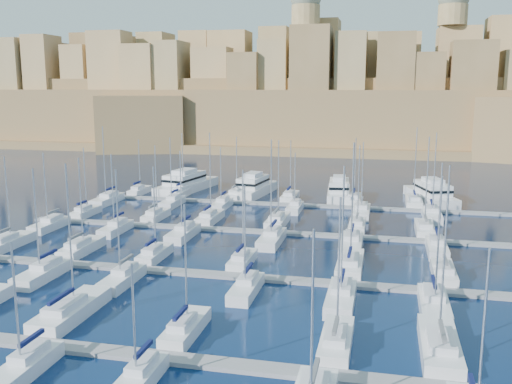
% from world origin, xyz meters
% --- Properties ---
extents(ground, '(600.00, 600.00, 0.00)m').
position_xyz_m(ground, '(0.00, 0.00, 0.00)').
color(ground, black).
rests_on(ground, ground).
extents(pontoon_near, '(84.00, 2.00, 0.40)m').
position_xyz_m(pontoon_near, '(0.00, -34.00, 0.20)').
color(pontoon_near, slate).
rests_on(pontoon_near, ground).
extents(pontoon_mid_near, '(84.00, 2.00, 0.40)m').
position_xyz_m(pontoon_mid_near, '(0.00, -12.00, 0.20)').
color(pontoon_mid_near, slate).
rests_on(pontoon_mid_near, ground).
extents(pontoon_mid_far, '(84.00, 2.00, 0.40)m').
position_xyz_m(pontoon_mid_far, '(0.00, 10.00, 0.20)').
color(pontoon_mid_far, slate).
rests_on(pontoon_mid_far, ground).
extents(pontoon_far, '(84.00, 2.00, 0.40)m').
position_xyz_m(pontoon_far, '(0.00, 32.00, 0.20)').
color(pontoon_far, slate).
rests_on(pontoon_far, ground).
extents(sailboat_2, '(3.31, 11.02, 15.98)m').
position_xyz_m(sailboat_2, '(-13.41, -27.62, 0.78)').
color(sailboat_2, silver).
rests_on(sailboat_2, ground).
extents(sailboat_3, '(2.48, 8.27, 12.79)m').
position_xyz_m(sailboat_3, '(-0.72, -28.97, 0.73)').
color(sailboat_3, silver).
rests_on(sailboat_3, ground).
extents(sailboat_4, '(2.67, 8.90, 14.01)m').
position_xyz_m(sailboat_4, '(13.35, -28.66, 0.74)').
color(sailboat_4, silver).
rests_on(sailboat_4, ground).
extents(sailboat_5, '(3.23, 10.77, 15.70)m').
position_xyz_m(sailboat_5, '(22.22, -27.74, 0.77)').
color(sailboat_5, silver).
rests_on(sailboat_5, ground).
extents(sailboat_8, '(2.41, 8.02, 11.66)m').
position_xyz_m(sailboat_8, '(-10.84, -38.90, 0.71)').
color(sailboat_8, silver).
rests_on(sailboat_8, ground).
extents(sailboat_9, '(2.23, 7.42, 10.48)m').
position_xyz_m(sailboat_9, '(-1.05, -38.61, 0.70)').
color(sailboat_9, silver).
rests_on(sailboat_9, ground).
extents(sailboat_12, '(2.82, 9.38, 13.55)m').
position_xyz_m(sailboat_12, '(-35.96, -6.43, 0.74)').
color(sailboat_12, silver).
rests_on(sailboat_12, ground).
extents(sailboat_13, '(2.77, 9.25, 13.72)m').
position_xyz_m(sailboat_13, '(-24.24, -6.49, 0.74)').
color(sailboat_13, silver).
rests_on(sailboat_13, ground).
extents(sailboat_14, '(2.39, 7.97, 12.91)m').
position_xyz_m(sailboat_14, '(-12.97, -7.12, 0.73)').
color(sailboat_14, silver).
rests_on(sailboat_14, ground).
extents(sailboat_15, '(2.39, 7.96, 12.90)m').
position_xyz_m(sailboat_15, '(-0.72, -7.12, 0.73)').
color(sailboat_15, silver).
rests_on(sailboat_15, ground).
extents(sailboat_16, '(3.13, 10.44, 16.54)m').
position_xyz_m(sailboat_16, '(13.14, -5.91, 0.78)').
color(sailboat_16, silver).
rests_on(sailboat_16, ground).
extents(sailboat_17, '(2.63, 8.76, 14.19)m').
position_xyz_m(sailboat_17, '(24.47, -6.73, 0.74)').
color(sailboat_17, silver).
rests_on(sailboat_17, ground).
extents(sailboat_19, '(2.79, 9.28, 13.96)m').
position_xyz_m(sailboat_19, '(-23.11, -17.53, 0.74)').
color(sailboat_19, silver).
rests_on(sailboat_19, ground).
extents(sailboat_20, '(2.55, 8.51, 14.12)m').
position_xyz_m(sailboat_20, '(-12.81, -17.15, 0.74)').
color(sailboat_20, silver).
rests_on(sailboat_20, ground).
extents(sailboat_21, '(2.51, 8.38, 12.82)m').
position_xyz_m(sailboat_21, '(2.25, -17.08, 0.73)').
color(sailboat_21, silver).
rests_on(sailboat_21, ground).
extents(sailboat_22, '(2.91, 9.70, 15.38)m').
position_xyz_m(sailboat_22, '(12.92, -17.73, 0.76)').
color(sailboat_22, silver).
rests_on(sailboat_22, ground).
extents(sailboat_23, '(2.89, 9.64, 14.69)m').
position_xyz_m(sailboat_23, '(22.51, -17.70, 0.75)').
color(sailboat_23, silver).
rests_on(sailboat_23, ground).
extents(sailboat_24, '(2.34, 7.81, 12.65)m').
position_xyz_m(sailboat_24, '(-35.52, 14.80, 0.72)').
color(sailboat_24, silver).
rests_on(sailboat_24, ground).
extents(sailboat_25, '(2.45, 8.18, 13.35)m').
position_xyz_m(sailboat_25, '(-21.99, 14.99, 0.73)').
color(sailboat_25, silver).
rests_on(sailboat_25, ground).
extents(sailboat_26, '(2.77, 9.22, 15.68)m').
position_xyz_m(sailboat_26, '(-12.21, 15.49, 0.76)').
color(sailboat_26, silver).
rests_on(sailboat_26, ground).
extents(sailboat_27, '(2.88, 9.61, 14.64)m').
position_xyz_m(sailboat_27, '(-0.33, 15.69, 0.75)').
color(sailboat_27, silver).
rests_on(sailboat_27, ground).
extents(sailboat_28, '(2.57, 8.58, 14.15)m').
position_xyz_m(sailboat_28, '(12.98, 15.18, 0.74)').
color(sailboat_28, silver).
rests_on(sailboat_28, ground).
extents(sailboat_29, '(2.84, 9.46, 15.64)m').
position_xyz_m(sailboat_29, '(23.59, 15.61, 0.76)').
color(sailboat_29, silver).
rests_on(sailboat_29, ground).
extents(sailboat_30, '(2.63, 8.77, 12.99)m').
position_xyz_m(sailboat_30, '(-36.32, 4.73, 0.73)').
color(sailboat_30, silver).
rests_on(sailboat_30, ground).
extents(sailboat_31, '(2.49, 8.29, 13.03)m').
position_xyz_m(sailboat_31, '(-24.65, 4.96, 0.73)').
color(sailboat_31, silver).
rests_on(sailboat_31, ground).
extents(sailboat_32, '(2.80, 9.35, 13.91)m').
position_xyz_m(sailboat_32, '(-13.05, 4.44, 0.74)').
color(sailboat_32, silver).
rests_on(sailboat_32, ground).
extents(sailboat_33, '(2.91, 9.69, 15.89)m').
position_xyz_m(sailboat_33, '(0.94, 4.27, 0.76)').
color(sailboat_33, silver).
rests_on(sailboat_33, ground).
extents(sailboat_34, '(3.03, 10.09, 15.73)m').
position_xyz_m(sailboat_34, '(12.73, 4.08, 0.77)').
color(sailboat_34, silver).
rests_on(sailboat_34, ground).
extents(sailboat_35, '(2.68, 8.95, 13.17)m').
position_xyz_m(sailboat_35, '(24.59, 4.64, 0.73)').
color(sailboat_35, silver).
rests_on(sailboat_35, ground).
extents(sailboat_36, '(2.39, 7.98, 12.18)m').
position_xyz_m(sailboat_36, '(-34.96, 36.89, 0.72)').
color(sailboat_36, silver).
rests_on(sailboat_36, ground).
extents(sailboat_37, '(2.75, 9.16, 13.65)m').
position_xyz_m(sailboat_37, '(-25.28, 37.46, 0.74)').
color(sailboat_37, silver).
rests_on(sailboat_37, ground).
extents(sailboat_38, '(2.63, 8.78, 13.11)m').
position_xyz_m(sailboat_38, '(-13.25, 37.28, 0.73)').
color(sailboat_38, silver).
rests_on(sailboat_38, ground).
extents(sailboat_39, '(2.69, 8.98, 12.58)m').
position_xyz_m(sailboat_39, '(-1.83, 37.38, 0.73)').
color(sailboat_39, silver).
rests_on(sailboat_39, ground).
extents(sailboat_40, '(2.78, 9.27, 13.37)m').
position_xyz_m(sailboat_40, '(11.23, 37.52, 0.74)').
color(sailboat_40, silver).
rests_on(sailboat_40, ground).
extents(sailboat_41, '(3.06, 10.21, 15.56)m').
position_xyz_m(sailboat_41, '(22.85, 37.98, 0.77)').
color(sailboat_41, silver).
rests_on(sailboat_41, ground).
extents(sailboat_42, '(2.96, 9.87, 15.77)m').
position_xyz_m(sailboat_42, '(-37.03, 26.18, 0.76)').
color(sailboat_42, silver).
rests_on(sailboat_42, ground).
extents(sailboat_43, '(2.57, 8.58, 13.81)m').
position_xyz_m(sailboat_43, '(-23.40, 26.82, 0.74)').
color(sailboat_43, silver).
rests_on(sailboat_43, ground).
extents(sailboat_44, '(2.48, 8.27, 12.08)m').
position_xyz_m(sailboat_44, '(-13.39, 26.97, 0.72)').
color(sailboat_44, silver).
rests_on(sailboat_44, ground).
extents(sailboat_45, '(2.36, 7.87, 11.38)m').
position_xyz_m(sailboat_45, '(0.85, 27.17, 0.71)').
color(sailboat_45, silver).
rests_on(sailboat_45, ground).
extents(sailboat_46, '(2.99, 9.95, 13.76)m').
position_xyz_m(sailboat_46, '(13.16, 26.15, 0.75)').
color(sailboat_46, silver).
rests_on(sailboat_46, ground).
extents(sailboat_47, '(3.04, 10.13, 15.65)m').
position_xyz_m(sailboat_47, '(25.43, 26.06, 0.77)').
color(sailboat_47, silver).
rests_on(sailboat_47, ground).
extents(motor_yacht_a, '(9.17, 20.56, 5.25)m').
position_xyz_m(motor_yacht_a, '(-26.38, 43.04, 1.73)').
color(motor_yacht_a, silver).
rests_on(motor_yacht_a, ground).
extents(motor_yacht_b, '(7.13, 17.12, 5.25)m').
position_xyz_m(motor_yacht_b, '(-10.40, 41.48, 1.73)').
color(motor_yacht_b, silver).
rests_on(motor_yacht_b, ground).
extents(motor_yacht_c, '(5.70, 15.62, 5.25)m').
position_xyz_m(motor_yacht_c, '(7.93, 40.86, 1.73)').
color(motor_yacht_c, silver).
rests_on(motor_yacht_c, ground).
extents(motor_yacht_d, '(10.24, 18.51, 5.25)m').
position_xyz_m(motor_yacht_d, '(26.41, 42.03, 1.73)').
color(motor_yacht_d, silver).
rests_on(motor_yacht_d, ground).
extents(fortified_city, '(460.00, 108.95, 59.52)m').
position_xyz_m(fortified_city, '(-0.19, 155.26, 14.74)').
color(fortified_city, brown).
rests_on(fortified_city, ground).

